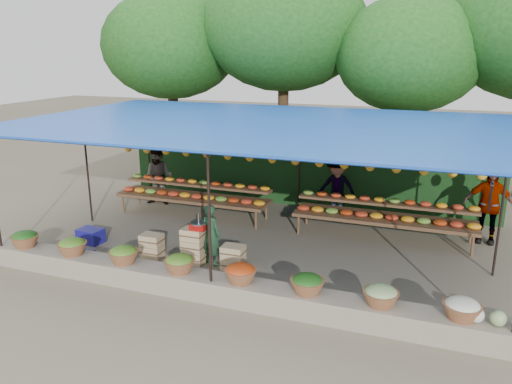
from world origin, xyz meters
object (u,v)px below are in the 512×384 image
(vendor_seated, at_px, (211,235))
(crate_counter, at_px, (192,249))
(weighing_scale, at_px, (199,225))
(blue_crate_front, at_px, (81,258))
(blue_crate_back, at_px, (91,236))

(vendor_seated, bearing_deg, crate_counter, 32.30)
(crate_counter, distance_m, weighing_scale, 0.57)
(crate_counter, distance_m, blue_crate_front, 2.32)
(crate_counter, xyz_separation_m, vendor_seated, (0.40, 0.09, 0.34))
(weighing_scale, relative_size, blue_crate_back, 0.64)
(crate_counter, bearing_deg, weighing_scale, 0.00)
(crate_counter, xyz_separation_m, blue_crate_back, (-2.74, 0.21, -0.14))
(vendor_seated, relative_size, blue_crate_back, 2.33)
(vendor_seated, bearing_deg, blue_crate_front, 39.56)
(crate_counter, relative_size, weighing_scale, 6.59)
(blue_crate_back, bearing_deg, blue_crate_front, -55.19)
(blue_crate_back, bearing_deg, crate_counter, 1.52)
(blue_crate_front, bearing_deg, crate_counter, 21.38)
(weighing_scale, bearing_deg, blue_crate_back, 175.80)
(weighing_scale, distance_m, blue_crate_front, 2.58)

